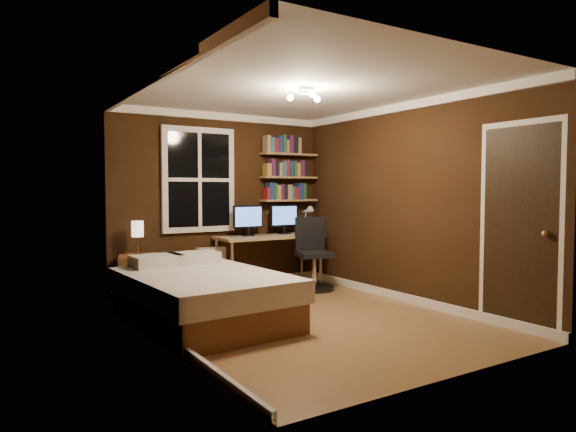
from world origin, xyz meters
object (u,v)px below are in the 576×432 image
radiator (211,269)px  monitor_right (284,219)px  desk_lamp (307,219)px  desk (270,239)px  bed (203,296)px  monitor_left (248,221)px  office_chair (313,262)px  nightstand (138,278)px  bedside_lamp (138,238)px

radiator → monitor_right: bearing=-6.4°
desk_lamp → desk: bearing=170.9°
bed → monitor_left: (1.32, 1.50, 0.68)m
desk → office_chair: (0.41, -0.51, -0.30)m
nightstand → radiator: size_ratio=0.97×
desk → monitor_right: (0.29, 0.08, 0.28)m
bed → radiator: (0.79, 1.63, 0.01)m
monitor_right → desk_lamp: size_ratio=1.06×
monitor_right → nightstand: bearing=-179.7°
radiator → monitor_right: size_ratio=1.29×
bed → radiator: size_ratio=3.41×
radiator → desk: size_ratio=0.38×
monitor_left → office_chair: (0.73, -0.59, -0.58)m
desk → office_chair: bearing=-51.1°
radiator → desk: (0.84, -0.21, 0.39)m
bed → nightstand: bed is taller
desk_lamp → monitor_right: bearing=150.1°
bedside_lamp → radiator: 1.18m
desk → monitor_left: size_ratio=3.37×
bedside_lamp → desk: size_ratio=0.28×
office_chair → bed: bearing=-139.7°
monitor_right → desk_lamp: bearing=-29.9°
bed → radiator: bearing=60.5°
nightstand → radiator: radiator is taller
nightstand → office_chair: size_ratio=0.57×
radiator → desk: bearing=-13.8°
desk → desk_lamp: bearing=-9.1°
bed → monitor_right: (1.92, 1.50, 0.68)m
radiator → desk: desk is taller
bedside_lamp → monitor_right: size_ratio=0.93×
desk_lamp → bed: bearing=-149.3°
bed → desk_lamp: size_ratio=4.66×
bed → radiator: 1.81m
nightstand → monitor_right: (2.19, 0.01, 0.68)m
bedside_lamp → radiator: bearing=7.5°
monitor_left → desk_lamp: 0.93m
nightstand → office_chair: (2.31, -0.58, 0.10)m
desk → monitor_right: bearing=15.1°
bed → office_chair: (2.04, 0.90, 0.10)m
office_chair → monitor_right: bearing=118.0°
monitor_left → bedside_lamp: bearing=-179.5°
bed → monitor_right: monitor_right is taller
monitor_left → nightstand: bearing=-179.5°
nightstand → monitor_right: bearing=17.2°
bed → monitor_left: size_ratio=4.39×
radiator → monitor_left: monitor_left is taller
bedside_lamp → desk: bearing=-2.0°
bed → desk: size_ratio=1.30×
bed → nightstand: (-0.27, 1.49, 0.00)m
nightstand → office_chair: 2.39m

